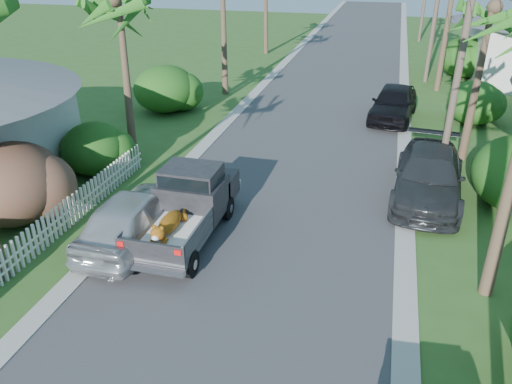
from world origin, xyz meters
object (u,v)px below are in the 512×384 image
(pickup_truck, at_px, (189,202))
(palm_l_b, at_px, (117,1))
(palm_r_b, at_px, (492,8))
(utility_pole_b, at_px, (461,56))
(utility_pole_c, at_px, (436,6))
(parked_car_rm, at_px, (429,176))
(parked_car_ln, at_px, (134,217))
(parked_car_rf, at_px, (394,103))

(pickup_truck, relative_size, palm_l_b, 0.69)
(palm_r_b, xyz_separation_m, utility_pole_b, (-1.00, -2.00, -1.35))
(utility_pole_b, distance_m, utility_pole_c, 15.00)
(parked_car_rm, distance_m, parked_car_ln, 10.06)
(pickup_truck, bearing_deg, parked_car_rf, 65.44)
(parked_car_rf, height_order, palm_r_b, palm_r_b)
(palm_r_b, height_order, utility_pole_b, utility_pole_b)
(palm_r_b, xyz_separation_m, utility_pole_c, (-1.00, 13.00, -1.35))
(parked_car_ln, relative_size, utility_pole_c, 0.53)
(parked_car_ln, relative_size, utility_pole_b, 0.53)
(utility_pole_c, bearing_deg, palm_l_b, -127.78)
(parked_car_rm, distance_m, parked_car_rf, 8.68)
(pickup_truck, distance_m, palm_r_b, 13.02)
(parked_car_rm, bearing_deg, palm_r_b, 72.46)
(parked_car_rm, relative_size, utility_pole_b, 0.62)
(palm_r_b, bearing_deg, parked_car_ln, -138.00)
(pickup_truck, xyz_separation_m, parked_car_ln, (-1.40, -0.95, -0.19))
(parked_car_ln, height_order, utility_pole_c, utility_pole_c)
(parked_car_rf, xyz_separation_m, utility_pole_b, (1.93, -6.61, 3.75))
(parked_car_ln, bearing_deg, utility_pole_b, -142.34)
(parked_car_ln, xyz_separation_m, palm_r_b, (10.20, 9.18, 5.13))
(palm_r_b, distance_m, utility_pole_b, 2.61)
(pickup_truck, distance_m, utility_pole_c, 22.90)
(pickup_truck, xyz_separation_m, parked_car_rf, (5.87, 12.85, -0.16))
(palm_l_b, height_order, utility_pole_b, utility_pole_b)
(pickup_truck, distance_m, parked_car_rm, 8.37)
(pickup_truck, distance_m, parked_car_rf, 14.12)
(parked_car_rf, bearing_deg, utility_pole_c, 84.11)
(parked_car_rf, xyz_separation_m, palm_l_b, (-10.47, -7.61, 5.30))
(palm_r_b, bearing_deg, utility_pole_c, 94.40)
(parked_car_rm, relative_size, palm_l_b, 0.76)
(parked_car_rm, bearing_deg, parked_car_ln, -144.31)
(parked_car_rf, height_order, utility_pole_b, utility_pole_b)
(parked_car_rf, bearing_deg, parked_car_ln, -110.71)
(utility_pole_c, bearing_deg, utility_pole_b, -90.00)
(parked_car_ln, bearing_deg, parked_car_rm, -149.07)
(palm_l_b, distance_m, palm_r_b, 13.73)
(pickup_truck, height_order, utility_pole_b, utility_pole_b)
(pickup_truck, bearing_deg, parked_car_rm, 30.65)
(palm_l_b, xyz_separation_m, utility_pole_b, (12.40, 1.00, -1.55))
(utility_pole_c, bearing_deg, pickup_truck, -110.17)
(utility_pole_b, bearing_deg, palm_l_b, -175.39)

